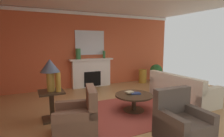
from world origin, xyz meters
name	(u,v)px	position (x,y,z in m)	size (l,w,h in m)	color
ground_plane	(124,111)	(0.00, 0.00, 0.00)	(9.67, 9.67, 0.00)	tan
wall_fireplace	(87,50)	(0.00, 3.11, 1.52)	(8.04, 0.12, 3.03)	#C65633
crown_moulding	(87,14)	(0.00, 3.03, 2.95)	(8.04, 0.08, 0.12)	white
area_rug	(134,110)	(0.23, -0.10, 0.01)	(3.08, 2.26, 0.01)	#993D33
fireplace	(91,73)	(0.09, 2.90, 0.55)	(1.80, 0.35, 1.17)	white
mantel_mirror	(90,43)	(0.09, 3.02, 1.81)	(1.22, 0.04, 0.98)	silver
sofa	(181,91)	(2.04, -0.01, 0.30)	(0.92, 2.11, 0.85)	beige
armchair_near_window	(78,120)	(-1.46, -0.69, 0.31)	(0.97, 0.97, 0.95)	brown
armchair_facing_fireplace	(182,125)	(0.23, -1.74, 0.31)	(0.83, 0.83, 0.95)	brown
coffee_table	(134,99)	(0.23, -0.10, 0.34)	(1.00, 1.00, 0.45)	#3D2D1E
side_table	(52,103)	(-1.82, 0.26, 0.40)	(0.56, 0.56, 0.70)	#3D2D1E
table_lamp	(50,69)	(-1.82, 0.26, 1.22)	(0.44, 0.44, 0.75)	#B28E38
vase_on_side_table	(58,82)	(-1.67, 0.14, 0.92)	(0.11, 0.11, 0.45)	#B7892D
vase_tall_corner	(143,76)	(2.44, 2.60, 0.30)	(0.35, 0.35, 0.61)	#B7892D
vase_mantel_left	(78,54)	(-0.46, 2.85, 1.38)	(0.20, 0.20, 0.41)	#33703D
vase_mantel_right	(104,54)	(0.64, 2.85, 1.33)	(0.11, 0.11, 0.31)	#33703D
book_red_cover	(135,93)	(0.30, -0.07, 0.47)	(0.25, 0.18, 0.03)	navy
book_art_folio	(129,92)	(0.15, 0.00, 0.50)	(0.21, 0.16, 0.03)	tan
potted_plant	(156,72)	(3.04, 2.40, 0.49)	(0.56, 0.56, 0.83)	#A8754C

